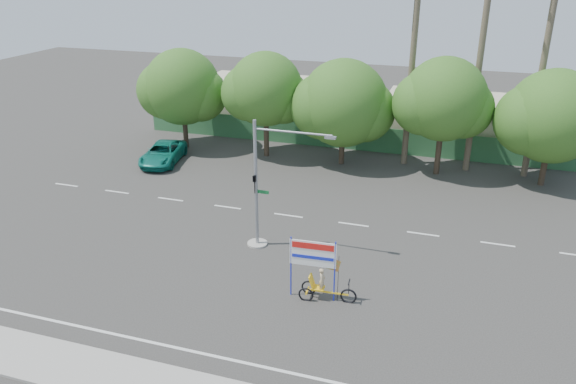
% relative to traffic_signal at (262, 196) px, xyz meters
% --- Properties ---
extents(ground, '(120.00, 120.00, 0.00)m').
position_rel_traffic_signal_xyz_m(ground, '(2.20, -3.98, -2.92)').
color(ground, '#33302D').
rests_on(ground, ground).
extents(fence, '(38.00, 0.08, 2.00)m').
position_rel_traffic_signal_xyz_m(fence, '(2.20, 17.52, -1.92)').
color(fence, '#336B3D').
rests_on(fence, ground).
extents(building_left, '(12.00, 8.00, 4.00)m').
position_rel_traffic_signal_xyz_m(building_left, '(-7.80, 22.02, -0.92)').
color(building_left, beige).
rests_on(building_left, ground).
extents(building_right, '(14.00, 8.00, 3.60)m').
position_rel_traffic_signal_xyz_m(building_right, '(10.20, 22.02, -1.12)').
color(building_right, beige).
rests_on(building_right, ground).
extents(tree_far_left, '(7.14, 6.00, 7.96)m').
position_rel_traffic_signal_xyz_m(tree_far_left, '(-11.85, 14.02, 1.84)').
color(tree_far_left, '#473828').
rests_on(tree_far_left, ground).
extents(tree_left, '(6.66, 5.60, 8.07)m').
position_rel_traffic_signal_xyz_m(tree_left, '(-4.85, 14.02, 2.14)').
color(tree_left, '#473828').
rests_on(tree_left, ground).
extents(tree_center, '(7.62, 6.40, 7.85)m').
position_rel_traffic_signal_xyz_m(tree_center, '(1.14, 14.02, 1.55)').
color(tree_center, '#473828').
rests_on(tree_center, ground).
extents(tree_right, '(6.90, 5.80, 8.36)m').
position_rel_traffic_signal_xyz_m(tree_right, '(8.15, 14.02, 2.32)').
color(tree_right, '#473828').
rests_on(tree_right, ground).
extents(tree_far_right, '(7.38, 6.20, 7.94)m').
position_rel_traffic_signal_xyz_m(tree_far_right, '(15.15, 14.02, 1.73)').
color(tree_far_right, '#473828').
rests_on(tree_far_right, ground).
extents(palm_tall, '(3.73, 3.79, 17.45)m').
position_rel_traffic_signal_xyz_m(palm_tall, '(10.20, 15.52, 7.55)').
color(palm_tall, '#70604C').
rests_on(palm_tall, ground).
extents(palm_mid, '(3.73, 3.79, 15.45)m').
position_rel_traffic_signal_xyz_m(palm_mid, '(14.20, 15.52, 6.48)').
color(palm_mid, '#70604C').
rests_on(palm_mid, ground).
extents(palm_short, '(3.73, 3.79, 14.45)m').
position_rel_traffic_signal_xyz_m(palm_short, '(5.70, 15.52, 5.94)').
color(palm_short, '#70604C').
rests_on(palm_short, ground).
extents(traffic_signal, '(4.72, 1.10, 7.00)m').
position_rel_traffic_signal_xyz_m(traffic_signal, '(0.00, 0.00, 0.00)').
color(traffic_signal, gray).
rests_on(traffic_signal, ground).
extents(trike_billboard, '(3.12, 0.75, 3.06)m').
position_rel_traffic_signal_xyz_m(trike_billboard, '(4.21, -4.02, -1.69)').
color(trike_billboard, black).
rests_on(trike_billboard, ground).
extents(pickup_truck, '(3.42, 5.70, 1.48)m').
position_rel_traffic_signal_xyz_m(pickup_truck, '(-11.70, 10.08, -2.18)').
color(pickup_truck, '#107362').
rests_on(pickup_truck, ground).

